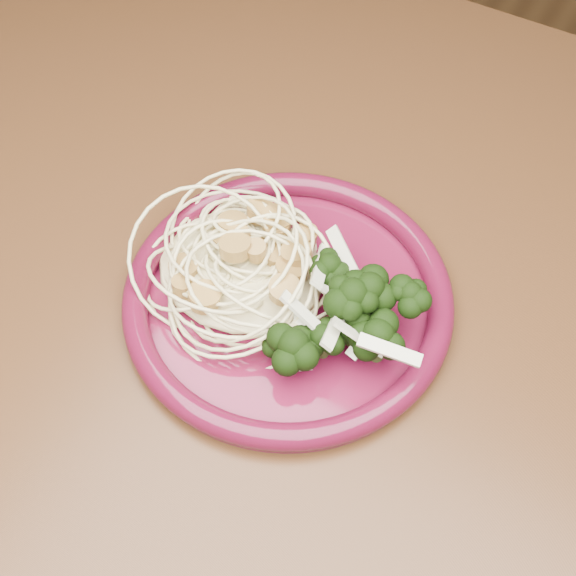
# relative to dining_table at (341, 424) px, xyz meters

# --- Properties ---
(dining_table) EXTENTS (1.20, 0.80, 0.75)m
(dining_table) POSITION_rel_dining_table_xyz_m (0.00, 0.00, 0.00)
(dining_table) COLOR #472814
(dining_table) RESTS_ON ground
(dinner_plate) EXTENTS (0.24, 0.24, 0.02)m
(dinner_plate) POSITION_rel_dining_table_xyz_m (-0.06, 0.02, 0.11)
(dinner_plate) COLOR #540D25
(dinner_plate) RESTS_ON dining_table
(spaghetti_pile) EXTENTS (0.13, 0.11, 0.03)m
(spaghetti_pile) POSITION_rel_dining_table_xyz_m (-0.10, 0.02, 0.12)
(spaghetti_pile) COLOR beige
(spaghetti_pile) RESTS_ON dinner_plate
(scallop_cluster) EXTENTS (0.11, 0.11, 0.03)m
(scallop_cluster) POSITION_rel_dining_table_xyz_m (-0.10, 0.02, 0.15)
(scallop_cluster) COLOR #B08A49
(scallop_cluster) RESTS_ON spaghetti_pile
(broccoli_pile) EXTENTS (0.08, 0.13, 0.04)m
(broccoli_pile) POSITION_rel_dining_table_xyz_m (-0.01, 0.01, 0.12)
(broccoli_pile) COLOR black
(broccoli_pile) RESTS_ON dinner_plate
(onion_garnish) EXTENTS (0.06, 0.08, 0.04)m
(onion_garnish) POSITION_rel_dining_table_xyz_m (-0.01, 0.01, 0.15)
(onion_garnish) COLOR beige
(onion_garnish) RESTS_ON broccoli_pile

